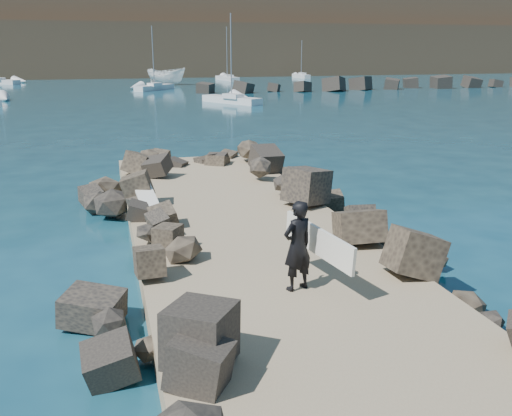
# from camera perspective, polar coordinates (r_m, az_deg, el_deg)

# --- Properties ---
(ground) EXTENTS (800.00, 800.00, 0.00)m
(ground) POSITION_cam_1_polar(r_m,az_deg,el_deg) (15.67, -0.95, -4.32)
(ground) COLOR #0F384C
(ground) RESTS_ON ground
(jetty) EXTENTS (6.00, 26.00, 0.60)m
(jetty) POSITION_cam_1_polar(r_m,az_deg,el_deg) (13.76, 1.09, -5.92)
(jetty) COLOR #8C7759
(jetty) RESTS_ON ground
(riprap_left) EXTENTS (2.60, 22.00, 1.00)m
(riprap_left) POSITION_cam_1_polar(r_m,az_deg,el_deg) (13.69, -11.30, -5.44)
(riprap_left) COLOR black
(riprap_left) RESTS_ON ground
(riprap_right) EXTENTS (2.60, 22.00, 1.00)m
(riprap_right) POSITION_cam_1_polar(r_m,az_deg,el_deg) (15.13, 11.19, -3.37)
(riprap_right) COLOR black
(riprap_right) RESTS_ON ground
(breakwater_secondary) EXTENTS (52.00, 4.00, 1.20)m
(breakwater_secondary) POSITION_cam_1_polar(r_m,az_deg,el_deg) (79.43, 14.35, 11.89)
(breakwater_secondary) COLOR black
(breakwater_secondary) RESTS_ON ground
(headland) EXTENTS (360.00, 140.00, 32.00)m
(headland) POSITION_cam_1_polar(r_m,az_deg,el_deg) (175.12, -11.19, 19.03)
(headland) COLOR #2D4919
(headland) RESTS_ON ground
(surfboard_resting) EXTENTS (0.73, 2.17, 0.07)m
(surfboard_resting) POSITION_cam_1_polar(r_m,az_deg,el_deg) (17.54, -11.03, 1.14)
(surfboard_resting) COLOR white
(surfboard_resting) RESTS_ON riprap_left
(boat_imported) EXTENTS (6.47, 5.91, 2.47)m
(boat_imported) POSITION_cam_1_polar(r_m,az_deg,el_deg) (86.59, -8.94, 12.90)
(boat_imported) COLOR white
(boat_imported) RESTS_ON ground
(surfer_with_board) EXTENTS (1.18, 2.27, 1.88)m
(surfer_with_board) POSITION_cam_1_polar(r_m,az_deg,el_deg) (11.53, 4.47, -3.72)
(surfer_with_board) COLOR black
(surfer_with_board) RESTS_ON jetty
(sailboat_c) EXTENTS (4.96, 6.99, 8.63)m
(sailboat_c) POSITION_cam_1_polar(r_m,az_deg,el_deg) (57.36, -2.45, 10.77)
(sailboat_c) COLOR silver
(sailboat_c) RESTS_ON ground
(sailboat_b) EXTENTS (5.56, 5.90, 8.06)m
(sailboat_b) POSITION_cam_1_polar(r_m,az_deg,el_deg) (75.91, -10.11, 11.78)
(sailboat_b) COLOR silver
(sailboat_b) RESTS_ON ground
(sailboat_f) EXTENTS (1.70, 5.43, 6.62)m
(sailboat_f) POSITION_cam_1_polar(r_m,az_deg,el_deg) (104.65, 4.54, 13.02)
(sailboat_f) COLOR silver
(sailboat_f) RESTS_ON ground
(sailboat_d) EXTENTS (2.64, 7.34, 8.65)m
(sailboat_d) POSITION_cam_1_polar(r_m,az_deg,el_deg) (96.74, -2.88, 12.82)
(sailboat_d) COLOR silver
(sailboat_d) RESTS_ON ground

